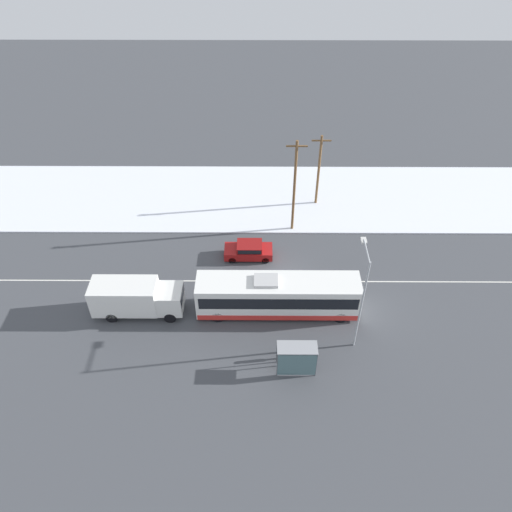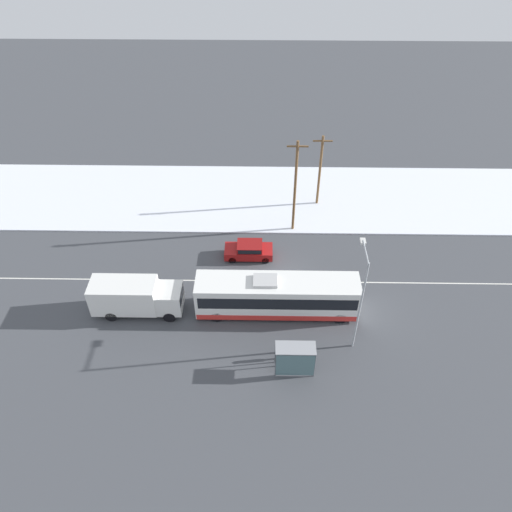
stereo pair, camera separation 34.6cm
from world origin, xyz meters
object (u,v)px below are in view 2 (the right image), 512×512
Objects in this scene: city_bus at (277,296)px; box_truck at (135,296)px; bus_shelter at (295,358)px; utility_pole_roadside at (295,186)px; streetlamp at (361,292)px; utility_pole_snowlot at (320,170)px; sedan_car at (249,250)px; pedestrian_at_stop at (286,349)px.

city_bus is 10.89m from box_truck.
bus_shelter is 0.30× the size of utility_pole_roadside.
utility_pole_snowlot is at bearing 94.20° from streetlamp.
bus_shelter is at bearing 105.98° from sedan_car.
pedestrian_at_stop is 0.59× the size of bus_shelter.
pedestrian_at_stop is at bearing -161.12° from streetlamp.
bus_shelter is at bearing -78.87° from city_bus.
streetlamp reaches higher than pedestrian_at_stop.
bus_shelter reaches higher than pedestrian_at_stop.
utility_pole_snowlot is (15.11, 14.67, 2.30)m from box_truck.
sedan_car is (-2.33, 6.33, -0.83)m from city_bus.
box_truck is 0.92× the size of utility_pole_snowlot.
sedan_car is at bearing 110.22° from city_bus.
bus_shelter is (0.56, -1.23, 0.68)m from pedestrian_at_stop.
utility_pole_roadside is at bearing 39.95° from box_truck.
streetlamp is 17.45m from utility_pole_snowlot.
box_truck is (-10.88, -0.20, -0.02)m from city_bus.
bus_shelter is (1.14, -5.80, 0.03)m from city_bus.
streetlamp is at bearing -73.71° from utility_pole_roadside.
utility_pole_snowlot is (6.56, 8.14, 3.11)m from sedan_car.
city_bus is at bearing 1.06° from box_truck.
box_truck is 2.52× the size of bus_shelter.
box_truck reaches higher than bus_shelter.
utility_pole_snowlot is at bearing 44.16° from box_truck.
pedestrian_at_stop is at bearing 114.68° from bus_shelter.
bus_shelter is 0.33× the size of streetlamp.
sedan_car is at bearing 104.94° from pedestrian_at_stop.
sedan_car is 0.56× the size of utility_pole_snowlot.
city_bus is 15.25m from utility_pole_snowlot.
streetlamp is at bearing -9.31° from box_truck.
sedan_car is 0.45× the size of utility_pole_roadside.
streetlamp is (7.84, -9.22, 4.32)m from sedan_car.
city_bus is at bearing 97.20° from pedestrian_at_stop.
city_bus is at bearing -106.29° from utility_pole_snowlot.
box_truck is 16.66m from utility_pole_roadside.
box_truck reaches higher than sedan_car.
streetlamp reaches higher than sedan_car.
box_truck is 16.97m from streetlamp.
streetlamp is 13.74m from utility_pole_roadside.
streetlamp is 0.89× the size of utility_pole_roadside.
pedestrian_at_stop is at bearing -20.88° from box_truck.
sedan_car is 11.29m from pedestrian_at_stop.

